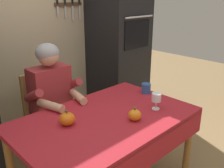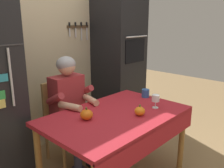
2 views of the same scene
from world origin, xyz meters
TOP-DOWN VIEW (x-y plane):
  - back_wall_assembly at (0.05, 1.35)m, footprint 3.70×0.13m
  - wall_oven at (1.05, 1.00)m, footprint 0.60×0.64m
  - dining_table at (0.00, 0.08)m, footprint 1.40×0.90m
  - chair_behind_person at (-0.10, 0.87)m, footprint 0.40×0.40m
  - seated_person at (-0.10, 0.68)m, footprint 0.47×0.55m
  - coffee_mug at (0.62, 0.19)m, footprint 0.12×0.09m
  - wine_glass at (0.40, -0.09)m, footprint 0.08×0.08m
  - pumpkin_large at (-0.29, 0.20)m, footprint 0.12×0.12m
  - pumpkin_medium at (0.12, -0.09)m, footprint 0.10×0.10m

SIDE VIEW (x-z plane):
  - chair_behind_person at x=-0.10m, z-range 0.05..0.98m
  - dining_table at x=0.00m, z-range 0.29..1.03m
  - seated_person at x=-0.10m, z-range 0.11..1.36m
  - pumpkin_medium at x=0.12m, z-range 0.73..0.84m
  - pumpkin_large at x=-0.29m, z-range 0.73..0.85m
  - coffee_mug at x=0.62m, z-range 0.74..0.83m
  - wine_glass at x=0.40m, z-range 0.77..0.91m
  - wall_oven at x=1.05m, z-range 0.00..2.10m
  - back_wall_assembly at x=0.05m, z-range 0.00..2.60m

